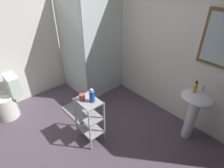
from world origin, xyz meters
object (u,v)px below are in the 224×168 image
shampoo_bottle_blue (92,96)px  shower_stall (91,69)px  toilet (8,101)px  pedestal_sink (194,107)px  hand_soap_bottle (195,87)px  rinse_cup (82,97)px  storage_cart (90,117)px  bath_mat (79,111)px

shampoo_bottle_blue → shower_stall: bearing=145.1°
shower_stall → toilet: 1.66m
pedestal_sink → hand_soap_bottle: size_ratio=4.61×
shampoo_bottle_blue → rinse_cup: bearing=-146.8°
hand_soap_bottle → storage_cart: bearing=-127.4°
toilet → storage_cart: size_ratio=1.03×
storage_cart → rinse_cup: (-0.07, -0.05, 0.35)m
storage_cart → rinse_cup: size_ratio=8.41×
bath_mat → hand_soap_bottle: bearing=31.9°
storage_cart → shampoo_bottle_blue: bearing=31.7°
toilet → shampoo_bottle_blue: bearing=28.5°
storage_cart → pedestal_sink: bearing=50.0°
shower_stall → shampoo_bottle_blue: shower_stall is taller
shower_stall → rinse_cup: 1.45m
shower_stall → shampoo_bottle_blue: bearing=-34.9°
shower_stall → shampoo_bottle_blue: (1.20, -0.84, 0.37)m
pedestal_sink → shampoo_bottle_blue: bearing=-129.2°
shower_stall → rinse_cup: bearing=-40.5°
pedestal_sink → bath_mat: size_ratio=1.35×
storage_cart → shampoo_bottle_blue: shampoo_bottle_blue is taller
storage_cart → toilet: bearing=-151.6°
storage_cart → bath_mat: storage_cart is taller
hand_soap_bottle → shampoo_bottle_blue: size_ratio=0.88×
pedestal_sink → shampoo_bottle_blue: (-0.92, -1.13, 0.25)m
shower_stall → bath_mat: (0.47, -0.67, -0.45)m
storage_cart → hand_soap_bottle: bearing=52.6°
storage_cart → shower_stall: bearing=142.8°
shower_stall → hand_soap_bottle: (2.05, 0.31, 0.42)m
pedestal_sink → storage_cart: 1.53m
storage_cart → rinse_cup: 0.36m
pedestal_sink → toilet: 3.07m
hand_soap_bottle → toilet: bearing=-139.9°
toilet → storage_cart: toilet is taller
shower_stall → bath_mat: bearing=-54.9°
shower_stall → storage_cart: size_ratio=2.70×
shower_stall → storage_cart: 1.44m
rinse_cup → bath_mat: (-0.61, 0.25, -0.77)m
pedestal_sink → hand_soap_bottle: (-0.07, 0.02, 0.31)m
toilet → pedestal_sink: bearing=38.9°
hand_soap_bottle → shampoo_bottle_blue: bearing=-126.5°
toilet → shower_stall: bearing=81.1°
shower_stall → hand_soap_bottle: size_ratio=11.38×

